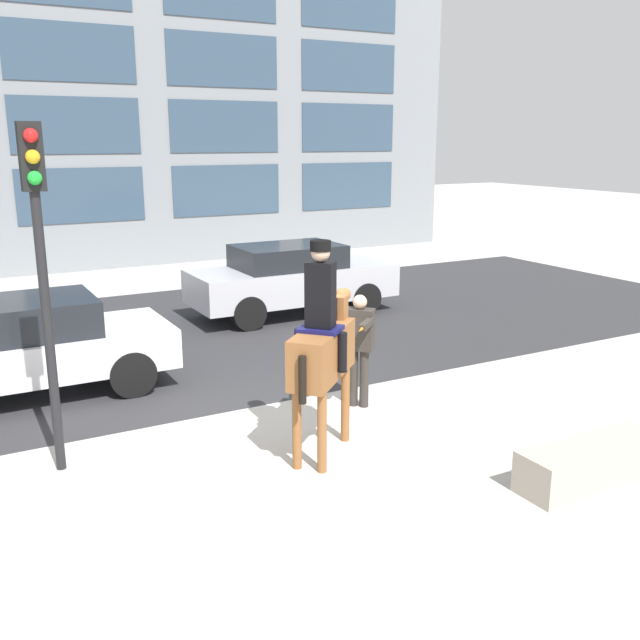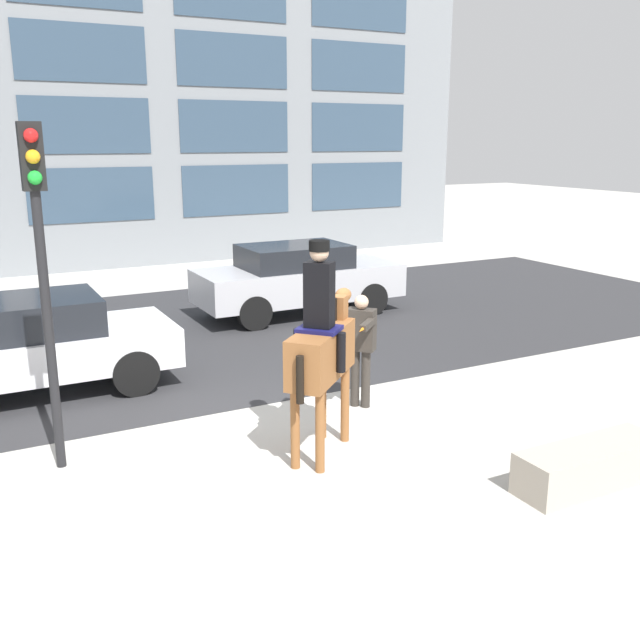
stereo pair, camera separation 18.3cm
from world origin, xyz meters
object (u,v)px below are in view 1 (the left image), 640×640
object	(u,v)px
street_car_far_lane	(292,278)
traffic_light	(40,245)
street_car_near_lane	(32,345)
planter_ledge	(590,463)
pedestrian_bystander	(360,342)
mounted_horse_lead	(323,346)

from	to	relation	value
street_car_far_lane	traffic_light	world-z (taller)	traffic_light
street_car_near_lane	planter_ledge	size ratio (longest dim) A/B	2.18
planter_ledge	street_car_far_lane	bearing A→B (deg)	85.93
street_car_near_lane	pedestrian_bystander	bearing A→B (deg)	-34.63
mounted_horse_lead	street_car_near_lane	xyz separation A→B (m)	(-2.80, 3.90, -0.59)
mounted_horse_lead	traffic_light	distance (m)	3.36
street_car_near_lane	traffic_light	xyz separation A→B (m)	(-0.11, -2.81, 1.87)
pedestrian_bystander	planter_ledge	size ratio (longest dim) A/B	0.90
pedestrian_bystander	street_car_near_lane	size ratio (longest dim) A/B	0.41
traffic_light	planter_ledge	distance (m)	6.55
mounted_horse_lead	street_car_far_lane	distance (m)	7.18
mounted_horse_lead	pedestrian_bystander	size ratio (longest dim) A/B	1.60
street_car_near_lane	traffic_light	size ratio (longest dim) A/B	1.01
pedestrian_bystander	planter_ledge	bearing A→B (deg)	64.74
planter_ledge	traffic_light	bearing A→B (deg)	148.00
mounted_horse_lead	street_car_far_lane	bearing A→B (deg)	23.80
mounted_horse_lead	planter_ledge	distance (m)	3.30
pedestrian_bystander	street_car_near_lane	bearing A→B (deg)	-77.48
pedestrian_bystander	street_car_far_lane	xyz separation A→B (m)	(1.65, 5.44, -0.15)
traffic_light	planter_ledge	world-z (taller)	traffic_light
pedestrian_bystander	traffic_light	size ratio (longest dim) A/B	0.42
mounted_horse_lead	street_car_near_lane	size ratio (longest dim) A/B	0.66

